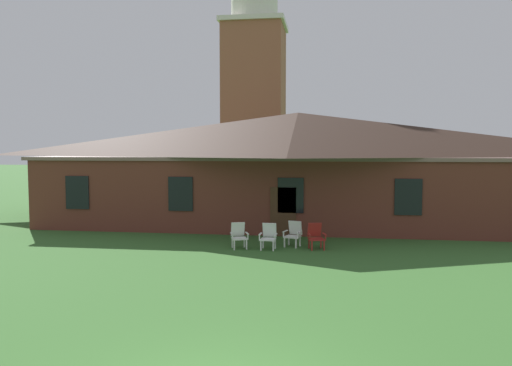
% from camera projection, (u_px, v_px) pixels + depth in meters
% --- Properties ---
extents(brick_building, '(25.06, 10.40, 5.61)m').
position_uv_depth(brick_building, '(298.00, 166.00, 25.65)').
color(brick_building, brown).
rests_on(brick_building, ground).
extents(dome_tower, '(5.18, 5.18, 19.78)m').
position_uv_depth(dome_tower, '(254.00, 84.00, 40.48)').
color(dome_tower, '#93563D').
rests_on(dome_tower, ground).
extents(lawn_chair_by_porch, '(0.77, 0.82, 0.96)m').
position_uv_depth(lawn_chair_by_porch, '(239.00, 235.00, 18.42)').
color(lawn_chair_by_porch, silver).
rests_on(lawn_chair_by_porch, ground).
extents(lawn_chair_near_door, '(0.66, 0.69, 0.96)m').
position_uv_depth(lawn_chair_near_door, '(269.00, 236.00, 18.23)').
color(lawn_chair_near_door, white).
rests_on(lawn_chair_near_door, ground).
extents(lawn_chair_left_end, '(0.75, 0.80, 0.96)m').
position_uv_depth(lawn_chair_left_end, '(294.00, 233.00, 18.77)').
color(lawn_chair_left_end, silver).
rests_on(lawn_chair_left_end, ground).
extents(lawn_chair_middle, '(0.74, 0.79, 0.96)m').
position_uv_depth(lawn_chair_middle, '(316.00, 236.00, 18.27)').
color(lawn_chair_middle, maroon).
rests_on(lawn_chair_middle, ground).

